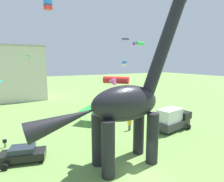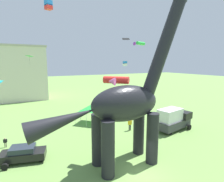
{
  "view_description": "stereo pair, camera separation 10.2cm",
  "coord_description": "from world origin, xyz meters",
  "px_view_note": "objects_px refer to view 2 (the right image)",
  "views": [
    {
      "loc": [
        -9.12,
        -11.39,
        9.68
      ],
      "look_at": [
        -1.03,
        3.77,
        6.96
      ],
      "focal_mm": 29.17,
      "sensor_mm": 36.0,
      "label": 1
    },
    {
      "loc": [
        -9.03,
        -11.44,
        9.68
      ],
      "look_at": [
        -1.03,
        3.77,
        6.96
      ],
      "focal_mm": 29.17,
      "sensor_mm": 36.0,
      "label": 2
    }
  ],
  "objects_px": {
    "kite_high_left": "(48,5)",
    "dinosaur_sculpture": "(125,103)",
    "parked_box_truck": "(173,119)",
    "kite_high_right": "(29,56)",
    "kite_apex": "(126,39)",
    "kite_trailing": "(115,80)",
    "person_watching_child": "(5,142)",
    "kite_near_high": "(139,43)",
    "festival_canopy_tent": "(91,107)",
    "kite_far_right": "(125,63)",
    "person_near_flyer": "(130,123)",
    "parked_sedan_left": "(23,154)"
  },
  "relations": [
    {
      "from": "festival_canopy_tent",
      "to": "kite_high_right",
      "type": "xyz_separation_m",
      "value": [
        -8.47,
        1.06,
        7.97
      ]
    },
    {
      "from": "kite_near_high",
      "to": "festival_canopy_tent",
      "type": "bearing_deg",
      "value": -160.62
    },
    {
      "from": "kite_apex",
      "to": "person_watching_child",
      "type": "bearing_deg",
      "value": -172.15
    },
    {
      "from": "person_near_flyer",
      "to": "kite_near_high",
      "type": "bearing_deg",
      "value": 73.61
    },
    {
      "from": "parked_box_truck",
      "to": "kite_far_right",
      "type": "relative_size",
      "value": 6.0
    },
    {
      "from": "kite_apex",
      "to": "kite_high_left",
      "type": "xyz_separation_m",
      "value": [
        -11.82,
        -0.85,
        3.28
      ]
    },
    {
      "from": "kite_near_high",
      "to": "kite_apex",
      "type": "relative_size",
      "value": 1.8
    },
    {
      "from": "kite_apex",
      "to": "kite_near_high",
      "type": "bearing_deg",
      "value": 39.14
    },
    {
      "from": "dinosaur_sculpture",
      "to": "parked_sedan_left",
      "type": "height_order",
      "value": "dinosaur_sculpture"
    },
    {
      "from": "kite_trailing",
      "to": "kite_high_left",
      "type": "relative_size",
      "value": 2.43
    },
    {
      "from": "dinosaur_sculpture",
      "to": "person_watching_child",
      "type": "bearing_deg",
      "value": 109.09
    },
    {
      "from": "parked_box_truck",
      "to": "kite_high_right",
      "type": "height_order",
      "value": "kite_high_right"
    },
    {
      "from": "kite_high_left",
      "to": "dinosaur_sculpture",
      "type": "bearing_deg",
      "value": -67.35
    },
    {
      "from": "person_watching_child",
      "to": "kite_far_right",
      "type": "height_order",
      "value": "kite_far_right"
    },
    {
      "from": "parked_box_truck",
      "to": "person_watching_child",
      "type": "bearing_deg",
      "value": 155.99
    },
    {
      "from": "person_near_flyer",
      "to": "kite_high_left",
      "type": "xyz_separation_m",
      "value": [
        -9.74,
        3.84,
        15.59
      ]
    },
    {
      "from": "dinosaur_sculpture",
      "to": "parked_sedan_left",
      "type": "relative_size",
      "value": 3.65
    },
    {
      "from": "person_watching_child",
      "to": "kite_apex",
      "type": "relative_size",
      "value": 0.84
    },
    {
      "from": "dinosaur_sculpture",
      "to": "kite_trailing",
      "type": "height_order",
      "value": "dinosaur_sculpture"
    },
    {
      "from": "kite_high_left",
      "to": "kite_apex",
      "type": "bearing_deg",
      "value": 4.11
    },
    {
      "from": "festival_canopy_tent",
      "to": "kite_high_left",
      "type": "xyz_separation_m",
      "value": [
        -6.1,
        -1.9,
        14.11
      ]
    },
    {
      "from": "kite_near_high",
      "to": "kite_trailing",
      "type": "xyz_separation_m",
      "value": [
        -14.15,
        -15.6,
        -5.49
      ]
    },
    {
      "from": "parked_sedan_left",
      "to": "kite_trailing",
      "type": "bearing_deg",
      "value": -7.62
    },
    {
      "from": "parked_sedan_left",
      "to": "kite_trailing",
      "type": "distance_m",
      "value": 11.58
    },
    {
      "from": "parked_box_truck",
      "to": "kite_high_left",
      "type": "height_order",
      "value": "kite_high_left"
    },
    {
      "from": "kite_near_high",
      "to": "kite_high_right",
      "type": "bearing_deg",
      "value": -171.04
    },
    {
      "from": "person_near_flyer",
      "to": "kite_trailing",
      "type": "xyz_separation_m",
      "value": [
        -5.44,
        -5.51,
        6.9
      ]
    },
    {
      "from": "kite_far_right",
      "to": "kite_high_left",
      "type": "bearing_deg",
      "value": -154.19
    },
    {
      "from": "person_near_flyer",
      "to": "kite_far_right",
      "type": "distance_m",
      "value": 15.58
    },
    {
      "from": "dinosaur_sculpture",
      "to": "parked_sedan_left",
      "type": "distance_m",
      "value": 11.2
    },
    {
      "from": "parked_box_truck",
      "to": "kite_high_left",
      "type": "distance_m",
      "value": 22.45
    },
    {
      "from": "kite_apex",
      "to": "kite_trailing",
      "type": "height_order",
      "value": "kite_apex"
    },
    {
      "from": "kite_apex",
      "to": "kite_far_right",
      "type": "distance_m",
      "value": 8.95
    },
    {
      "from": "parked_sedan_left",
      "to": "kite_high_right",
      "type": "relative_size",
      "value": 3.8
    },
    {
      "from": "person_watching_child",
      "to": "kite_apex",
      "type": "xyz_separation_m",
      "value": [
        17.63,
        2.43,
        12.68
      ]
    },
    {
      "from": "kite_apex",
      "to": "kite_trailing",
      "type": "distance_m",
      "value": 13.78
    },
    {
      "from": "dinosaur_sculpture",
      "to": "kite_trailing",
      "type": "relative_size",
      "value": 6.26
    },
    {
      "from": "person_near_flyer",
      "to": "kite_far_right",
      "type": "xyz_separation_m",
      "value": [
        6.23,
        11.56,
        8.37
      ]
    },
    {
      "from": "person_watching_child",
      "to": "festival_canopy_tent",
      "type": "bearing_deg",
      "value": 123.52
    },
    {
      "from": "kite_high_left",
      "to": "parked_sedan_left",
      "type": "bearing_deg",
      "value": -125.06
    },
    {
      "from": "kite_near_high",
      "to": "kite_high_right",
      "type": "xyz_separation_m",
      "value": [
        -20.82,
        -3.28,
        -2.94
      ]
    },
    {
      "from": "kite_apex",
      "to": "parked_box_truck",
      "type": "bearing_deg",
      "value": -64.78
    },
    {
      "from": "parked_sedan_left",
      "to": "kite_high_left",
      "type": "bearing_deg",
      "value": 69.86
    },
    {
      "from": "kite_near_high",
      "to": "kite_trailing",
      "type": "distance_m",
      "value": 21.77
    },
    {
      "from": "festival_canopy_tent",
      "to": "kite_near_high",
      "type": "xyz_separation_m",
      "value": [
        12.35,
        4.34,
        10.91
      ]
    },
    {
      "from": "person_watching_child",
      "to": "kite_high_left",
      "type": "height_order",
      "value": "kite_high_left"
    },
    {
      "from": "dinosaur_sculpture",
      "to": "kite_high_left",
      "type": "distance_m",
      "value": 15.87
    },
    {
      "from": "kite_apex",
      "to": "kite_trailing",
      "type": "bearing_deg",
      "value": -126.39
    },
    {
      "from": "kite_near_high",
      "to": "kite_apex",
      "type": "bearing_deg",
      "value": -140.86
    },
    {
      "from": "person_watching_child",
      "to": "person_near_flyer",
      "type": "distance_m",
      "value": 15.72
    }
  ]
}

